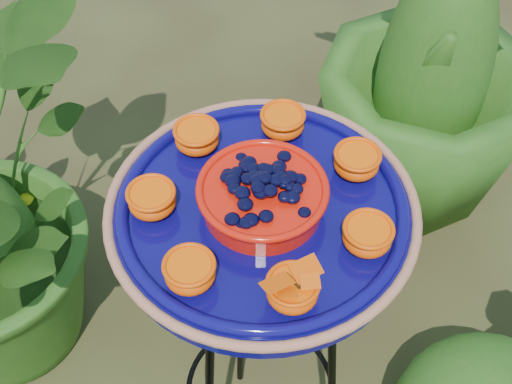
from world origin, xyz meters
TOP-DOWN VIEW (x-y plane):
  - tripod_stand at (-0.13, -0.05)m, footprint 0.36×0.36m
  - feeder_dish at (-0.13, -0.05)m, footprint 0.50×0.50m
  - driftwood_log at (0.21, 0.34)m, footprint 0.60×0.25m
  - shrub_back_right at (0.65, 0.42)m, footprint 0.79×0.79m

SIDE VIEW (x-z plane):
  - driftwood_log at x=0.21m, z-range 0.00..0.19m
  - tripod_stand at x=-0.13m, z-range 0.09..0.91m
  - shrub_back_right at x=0.65m, z-range 0.00..1.06m
  - feeder_dish at x=-0.13m, z-range 0.81..0.91m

